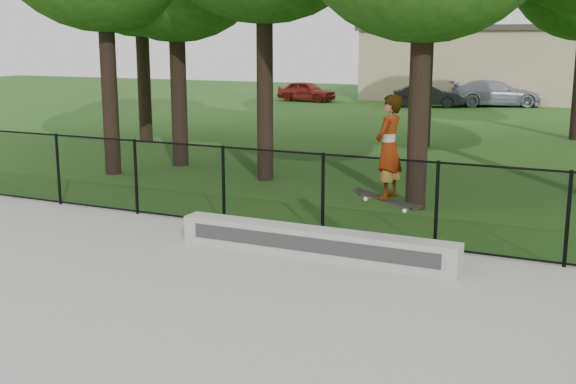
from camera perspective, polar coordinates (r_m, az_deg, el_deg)
name	(u,v)px	position (r m, az deg, el deg)	size (l,w,h in m)	color
grind_ledge	(314,243)	(11.46, 2.07, -4.05)	(4.64, 0.40, 0.47)	#9E9E99
car_a	(307,91)	(42.18, 1.48, 7.97)	(1.38, 3.40, 1.17)	maroon
car_b	(427,96)	(39.21, 10.91, 7.48)	(1.24, 3.23, 1.18)	black
car_c	(495,93)	(40.40, 16.05, 7.50)	(1.93, 4.35, 1.37)	#9397A7
skater_airborne	(389,150)	(10.65, 7.96, 3.33)	(0.83, 0.60, 1.70)	black
chainlink_fence	(223,185)	(13.43, -5.12, 0.53)	(16.06, 0.06, 1.50)	black
distant_building	(472,63)	(44.31, 14.37, 9.85)	(12.40, 6.40, 4.30)	tan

